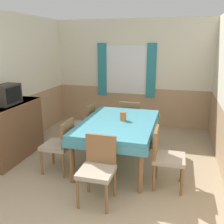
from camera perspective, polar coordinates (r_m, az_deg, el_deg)
wall_back at (r=6.28m, az=4.41°, el=8.76°), size 4.22×0.10×2.60m
wall_left at (r=5.04m, az=-23.09°, el=5.85°), size 0.05×4.79×2.60m
dining_table at (r=4.23m, az=1.45°, el=-3.40°), size 1.22×1.78×0.77m
chair_head_near at (r=3.33m, az=-3.23°, el=-12.29°), size 0.44×0.44×0.88m
chair_right_near at (r=3.70m, az=12.00°, el=-9.60°), size 0.44×0.44×0.88m
chair_head_window at (r=5.30m, az=4.29°, el=-1.52°), size 0.44×0.44×0.88m
chair_left_far at (r=4.99m, az=-6.28°, el=-2.65°), size 0.44×0.44×0.88m
chair_left_near at (r=4.10m, az=-11.65°, el=-7.02°), size 0.44×0.44×0.88m
sideboard at (r=4.84m, az=-21.70°, el=-3.99°), size 0.46×1.30×1.01m
tv at (r=4.65m, az=-22.90°, el=3.69°), size 0.29×0.48×0.35m
vase at (r=4.21m, az=2.56°, el=-0.96°), size 0.11×0.11×0.15m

